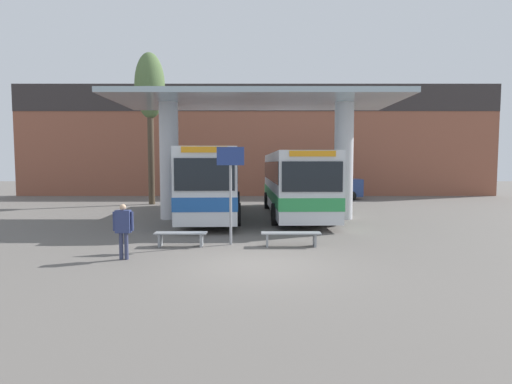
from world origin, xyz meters
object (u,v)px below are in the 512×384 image
Objects in this scene: transit_bus_center_bay at (294,181)px; pedestrian_waiting at (123,226)px; poplar_tree_behind_left at (149,90)px; parked_car_street at (329,185)px; info_sign_platform at (230,176)px; waiting_bench_mid_platform at (290,236)px; waiting_bench_near_pillar at (180,236)px; transit_bus_left_bay at (213,180)px.

pedestrian_waiting is (-5.73, -9.67, -0.83)m from transit_bus_center_bay.
poplar_tree_behind_left is 14.46m from parked_car_street.
pedestrian_waiting is (-2.89, -2.07, -1.34)m from info_sign_platform.
parked_car_street is at bearing -112.40° from transit_bus_center_bay.
waiting_bench_mid_platform is 17.24m from poplar_tree_behind_left.
transit_bus_center_bay reaches higher than parked_car_street.
waiting_bench_near_pillar is 0.52× the size of info_sign_platform.
transit_bus_left_bay is 2.54× the size of parked_car_street.
poplar_tree_behind_left is at bearing 120.86° from waiting_bench_mid_platform.
transit_bus_center_bay is 5.81× the size of waiting_bench_mid_platform.
transit_bus_center_bay is (4.19, 0.07, -0.08)m from transit_bus_left_bay.
info_sign_platform is (1.61, 0.28, 1.96)m from waiting_bench_near_pillar.
waiting_bench_mid_platform is 5.22m from pedestrian_waiting.
pedestrian_waiting reaches higher than waiting_bench_near_pillar.
transit_bus_left_bay is at bearing 113.07° from waiting_bench_mid_platform.
transit_bus_left_bay is at bearing -50.16° from poplar_tree_behind_left.
transit_bus_center_bay reaches higher than waiting_bench_near_pillar.
info_sign_platform reaches higher than pedestrian_waiting.
poplar_tree_behind_left is at bearing 100.87° from pedestrian_waiting.
waiting_bench_mid_platform is 17.69m from parked_car_street.
waiting_bench_near_pillar is 3.60m from waiting_bench_mid_platform.
info_sign_platform is 2.06× the size of pedestrian_waiting.
waiting_bench_mid_platform is (-0.86, -7.89, -1.44)m from transit_bus_center_bay.
waiting_bench_mid_platform is 1.23× the size of pedestrian_waiting.
pedestrian_waiting is at bearing 57.89° from transit_bus_center_bay.
transit_bus_center_bay is at bearing 60.54° from waiting_bench_near_pillar.
poplar_tree_behind_left is (-8.05, 13.48, 7.12)m from waiting_bench_mid_platform.
transit_bus_left_bay reaches higher than transit_bus_center_bay.
transit_bus_center_bay is at bearing 58.44° from pedestrian_waiting.
pedestrian_waiting is at bearing -159.86° from waiting_bench_mid_platform.
waiting_bench_mid_platform is (3.60, 0.00, 0.01)m from waiting_bench_near_pillar.
waiting_bench_near_pillar is 2.28m from pedestrian_waiting.
poplar_tree_behind_left reaches higher than waiting_bench_mid_platform.
pedestrian_waiting is (-4.87, -1.78, 0.61)m from waiting_bench_mid_platform.
transit_bus_left_bay reaches higher than waiting_bench_near_pillar.
info_sign_platform is at bearing -65.29° from poplar_tree_behind_left.
poplar_tree_behind_left reaches higher than parked_car_street.
info_sign_platform reaches higher than waiting_bench_near_pillar.
transit_bus_left_bay is 4.19m from transit_bus_center_bay.
transit_bus_left_bay is 12.12m from parked_car_street.
pedestrian_waiting is 0.16× the size of poplar_tree_behind_left.
info_sign_platform is at bearing 34.69° from pedestrian_waiting.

